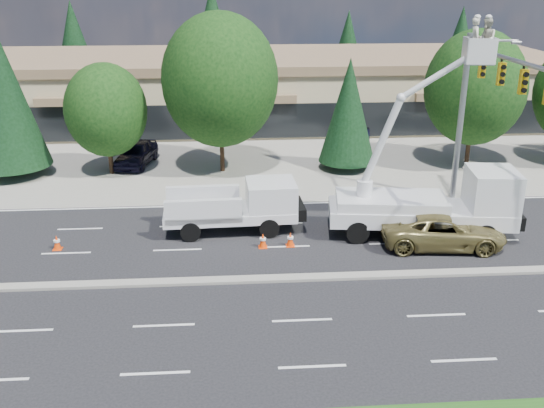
{
  "coord_description": "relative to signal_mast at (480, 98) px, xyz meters",
  "views": [
    {
      "loc": [
        -2.43,
        -22.2,
        11.8
      ],
      "look_at": [
        -0.7,
        2.52,
        2.4
      ],
      "focal_mm": 40.0,
      "sensor_mm": 36.0,
      "label": 1
    }
  ],
  "objects": [
    {
      "name": "concrete_apron",
      "position": [
        -10.03,
        12.96,
        -6.05
      ],
      "size": [
        140.0,
        22.0,
        0.01
      ],
      "primitive_type": "cube",
      "color": "gray",
      "rests_on": "ground"
    },
    {
      "name": "tree_front_d",
      "position": [
        -13.03,
        7.96,
        -0.27
      ],
      "size": [
        7.13,
        7.13,
        9.89
      ],
      "color": "#332114",
      "rests_on": "ground"
    },
    {
      "name": "parked_car_west",
      "position": [
        -18.69,
        9.72,
        -5.25
      ],
      "size": [
        2.73,
        4.99,
        1.61
      ],
      "primitive_type": "imported",
      "rotation": [
        0.0,
        0.0,
        -0.18
      ],
      "color": "black",
      "rests_on": "ground"
    },
    {
      "name": "tree_front_f",
      "position": [
        2.97,
        7.96,
        -0.92
      ],
      "size": [
        6.33,
        6.33,
        8.78
      ],
      "color": "#332114",
      "rests_on": "ground"
    },
    {
      "name": "parked_car_east",
      "position": [
        -3.33,
        12.43,
        -5.33
      ],
      "size": [
        2.33,
        4.62,
        1.45
      ],
      "primitive_type": "imported",
      "rotation": [
        0.0,
        0.0,
        -0.19
      ],
      "color": "black",
      "rests_on": "ground"
    },
    {
      "name": "road_median",
      "position": [
        -10.03,
        -7.04,
        -6.0
      ],
      "size": [
        120.0,
        0.55,
        0.12
      ],
      "primitive_type": "cube",
      "color": "gray",
      "rests_on": "ground"
    },
    {
      "name": "tree_back_a",
      "position": [
        -28.03,
        34.96,
        -0.96
      ],
      "size": [
        4.82,
        4.82,
        9.5
      ],
      "color": "#332114",
      "rests_on": "ground"
    },
    {
      "name": "tree_back_b",
      "position": [
        -14.03,
        34.96,
        -0.14
      ],
      "size": [
        5.6,
        5.6,
        11.03
      ],
      "color": "#332114",
      "rests_on": "ground"
    },
    {
      "name": "tree_back_d",
      "position": [
        11.97,
        34.96,
        -1.33
      ],
      "size": [
        4.47,
        4.47,
        8.8
      ],
      "color": "#332114",
      "rests_on": "ground"
    },
    {
      "name": "bucket_truck",
      "position": [
        -2.79,
        -2.94,
        -3.92
      ],
      "size": [
        8.91,
        3.69,
        10.22
      ],
      "rotation": [
        0.0,
        0.0,
        -0.13
      ],
      "color": "silver",
      "rests_on": "ground"
    },
    {
      "name": "strip_mall",
      "position": [
        -10.03,
        22.93,
        -3.23
      ],
      "size": [
        50.4,
        15.4,
        5.5
      ],
      "color": "tan",
      "rests_on": "ground"
    },
    {
      "name": "tree_front_b",
      "position": [
        -26.03,
        7.96,
        -1.05
      ],
      "size": [
        4.73,
        4.73,
        9.33
      ],
      "color": "#332114",
      "rests_on": "ground"
    },
    {
      "name": "traffic_cone_b",
      "position": [
        -11.1,
        -3.82,
        -5.72
      ],
      "size": [
        0.4,
        0.4,
        0.7
      ],
      "color": "#FF4108",
      "rests_on": "ground"
    },
    {
      "name": "traffic_cone_c",
      "position": [
        -9.83,
        -3.76,
        -5.72
      ],
      "size": [
        0.4,
        0.4,
        0.7
      ],
      "color": "#FF4108",
      "rests_on": "ground"
    },
    {
      "name": "traffic_cone_a",
      "position": [
        -20.52,
        -3.37,
        -5.72
      ],
      "size": [
        0.4,
        0.4,
        0.7
      ],
      "color": "#FF4108",
      "rests_on": "ground"
    },
    {
      "name": "ground",
      "position": [
        -10.03,
        -7.04,
        -6.06
      ],
      "size": [
        140.0,
        140.0,
        0.0
      ],
      "primitive_type": "plane",
      "color": "black",
      "rests_on": "ground"
    },
    {
      "name": "utility_pickup",
      "position": [
        -12.12,
        -1.7,
        -5.05
      ],
      "size": [
        6.48,
        2.76,
        2.45
      ],
      "rotation": [
        0.0,
        0.0,
        0.05
      ],
      "color": "silver",
      "rests_on": "ground"
    },
    {
      "name": "tree_front_e",
      "position": [
        -5.03,
        7.96,
        -2.25
      ],
      "size": [
        3.6,
        3.6,
        7.09
      ],
      "color": "#332114",
      "rests_on": "ground"
    },
    {
      "name": "tree_front_c",
      "position": [
        -20.03,
        7.96,
        -2.0
      ],
      "size": [
        5.0,
        5.0,
        6.94
      ],
      "color": "#332114",
      "rests_on": "ground"
    },
    {
      "name": "minivan",
      "position": [
        -2.82,
        -4.24,
        -5.27
      ],
      "size": [
        5.88,
        3.14,
        1.57
      ],
      "primitive_type": "imported",
      "rotation": [
        0.0,
        0.0,
        1.47
      ],
      "color": "olive",
      "rests_on": "ground"
    },
    {
      "name": "tree_back_c",
      "position": [
        -0.03,
        34.96,
        -1.54
      ],
      "size": [
        4.27,
        4.27,
        8.42
      ],
      "color": "#332114",
      "rests_on": "ground"
    },
    {
      "name": "signal_mast",
      "position": [
        0.0,
        0.0,
        0.0
      ],
      "size": [
        2.76,
        10.16,
        9.0
      ],
      "color": "gray",
      "rests_on": "ground"
    }
  ]
}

